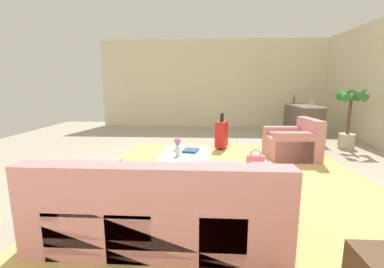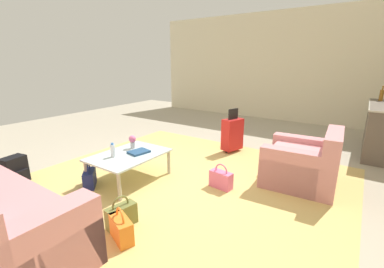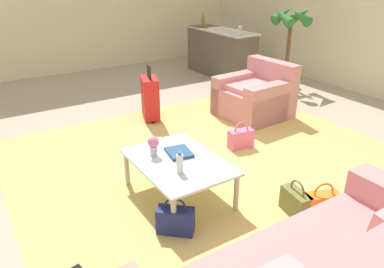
{
  "view_description": "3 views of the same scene",
  "coord_description": "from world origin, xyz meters",
  "px_view_note": "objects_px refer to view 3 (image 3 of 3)",
  "views": [
    {
      "loc": [
        4.41,
        -0.16,
        1.48
      ],
      "look_at": [
        0.75,
        -0.37,
        0.79
      ],
      "focal_mm": 24.0,
      "sensor_mm": 36.0,
      "label": 1
    },
    {
      "loc": [
        2.79,
        2.22,
        1.7
      ],
      "look_at": [
        -0.1,
        0.27,
        0.72
      ],
      "focal_mm": 24.0,
      "sensor_mm": 36.0,
      "label": 2
    },
    {
      "loc": [
        3.17,
        -2.11,
        2.13
      ],
      "look_at": [
        0.58,
        -0.46,
        0.75
      ],
      "focal_mm": 35.0,
      "sensor_mm": 36.0,
      "label": 3
    }
  ],
  "objects_px": {
    "water_bottle": "(180,163)",
    "flower_vase": "(153,144)",
    "coffee_table": "(178,165)",
    "bar_console": "(221,52)",
    "handbag_navy": "(175,220)",
    "coffee_table_book": "(179,152)",
    "suitcase_red": "(150,97)",
    "wine_bottle_amber": "(203,21)",
    "handbag_orange": "(322,204)",
    "wine_glass_leftmost": "(204,21)",
    "armchair": "(257,97)",
    "wine_glass_left_of_centre": "(240,28)",
    "handbag_pink": "(241,138)",
    "potted_palm": "(289,41)",
    "handbag_olive": "(296,202)"
  },
  "relations": [
    {
      "from": "armchair",
      "to": "coffee_table",
      "type": "relative_size",
      "value": 0.92
    },
    {
      "from": "wine_glass_leftmost",
      "to": "wine_glass_left_of_centre",
      "type": "distance_m",
      "value": 1.19
    },
    {
      "from": "armchair",
      "to": "handbag_orange",
      "type": "xyz_separation_m",
      "value": [
        2.3,
        -1.23,
        -0.16
      ]
    },
    {
      "from": "bar_console",
      "to": "handbag_navy",
      "type": "bearing_deg",
      "value": -40.65
    },
    {
      "from": "flower_vase",
      "to": "handbag_pink",
      "type": "xyz_separation_m",
      "value": [
        -0.31,
        1.38,
        -0.4
      ]
    },
    {
      "from": "suitcase_red",
      "to": "coffee_table_book",
      "type": "bearing_deg",
      "value": -18.25
    },
    {
      "from": "handbag_navy",
      "to": "handbag_orange",
      "type": "bearing_deg",
      "value": 67.39
    },
    {
      "from": "handbag_olive",
      "to": "potted_palm",
      "type": "relative_size",
      "value": 0.24
    },
    {
      "from": "wine_bottle_amber",
      "to": "handbag_orange",
      "type": "bearing_deg",
      "value": -22.26
    },
    {
      "from": "coffee_table",
      "to": "handbag_orange",
      "type": "bearing_deg",
      "value": 43.52
    },
    {
      "from": "suitcase_red",
      "to": "handbag_orange",
      "type": "bearing_deg",
      "value": 4.62
    },
    {
      "from": "flower_vase",
      "to": "wine_glass_leftmost",
      "type": "bearing_deg",
      "value": 140.12
    },
    {
      "from": "water_bottle",
      "to": "potted_palm",
      "type": "distance_m",
      "value": 4.51
    },
    {
      "from": "water_bottle",
      "to": "suitcase_red",
      "type": "bearing_deg",
      "value": 160.02
    },
    {
      "from": "wine_glass_leftmost",
      "to": "handbag_olive",
      "type": "height_order",
      "value": "wine_glass_leftmost"
    },
    {
      "from": "wine_glass_leftmost",
      "to": "wine_bottle_amber",
      "type": "distance_m",
      "value": 0.13
    },
    {
      "from": "suitcase_red",
      "to": "water_bottle",
      "type": "bearing_deg",
      "value": -19.98
    },
    {
      "from": "coffee_table",
      "to": "coffee_table_book",
      "type": "relative_size",
      "value": 3.9
    },
    {
      "from": "coffee_table_book",
      "to": "handbag_navy",
      "type": "relative_size",
      "value": 0.78
    },
    {
      "from": "wine_glass_left_of_centre",
      "to": "handbag_olive",
      "type": "bearing_deg",
      "value": -31.92
    },
    {
      "from": "coffee_table_book",
      "to": "flower_vase",
      "type": "distance_m",
      "value": 0.27
    },
    {
      "from": "handbag_navy",
      "to": "coffee_table_book",
      "type": "bearing_deg",
      "value": 146.58
    },
    {
      "from": "handbag_pink",
      "to": "coffee_table",
      "type": "bearing_deg",
      "value": -66.7
    },
    {
      "from": "water_bottle",
      "to": "flower_vase",
      "type": "relative_size",
      "value": 1.0
    },
    {
      "from": "suitcase_red",
      "to": "bar_console",
      "type": "bearing_deg",
      "value": 122.01
    },
    {
      "from": "water_bottle",
      "to": "flower_vase",
      "type": "xyz_separation_m",
      "value": [
        -0.42,
        -0.05,
        0.03
      ]
    },
    {
      "from": "handbag_navy",
      "to": "wine_glass_leftmost",
      "type": "bearing_deg",
      "value": 143.34
    },
    {
      "from": "bar_console",
      "to": "wine_bottle_amber",
      "type": "xyz_separation_m",
      "value": [
        -0.51,
        -0.11,
        0.57
      ]
    },
    {
      "from": "coffee_table",
      "to": "wine_glass_left_of_centre",
      "type": "bearing_deg",
      "value": 133.14
    },
    {
      "from": "wine_bottle_amber",
      "to": "handbag_orange",
      "type": "xyz_separation_m",
      "value": [
        5.0,
        -2.05,
        -0.93
      ]
    },
    {
      "from": "wine_bottle_amber",
      "to": "handbag_olive",
      "type": "xyz_separation_m",
      "value": [
        4.85,
        -2.22,
        -0.93
      ]
    },
    {
      "from": "handbag_pink",
      "to": "potted_palm",
      "type": "xyz_separation_m",
      "value": [
        -1.67,
        2.47,
        0.73
      ]
    },
    {
      "from": "suitcase_red",
      "to": "handbag_pink",
      "type": "relative_size",
      "value": 2.37
    },
    {
      "from": "coffee_table",
      "to": "suitcase_red",
      "type": "bearing_deg",
      "value": 160.71
    },
    {
      "from": "coffee_table",
      "to": "bar_console",
      "type": "distance_m",
      "value": 4.68
    },
    {
      "from": "coffee_table",
      "to": "water_bottle",
      "type": "height_order",
      "value": "water_bottle"
    },
    {
      "from": "wine_glass_left_of_centre",
      "to": "handbag_pink",
      "type": "bearing_deg",
      "value": -38.16
    },
    {
      "from": "handbag_navy",
      "to": "wine_glass_left_of_centre",
      "type": "bearing_deg",
      "value": 134.72
    },
    {
      "from": "coffee_table_book",
      "to": "bar_console",
      "type": "distance_m",
      "value": 4.53
    },
    {
      "from": "coffee_table",
      "to": "handbag_pink",
      "type": "distance_m",
      "value": 1.36
    },
    {
      "from": "wine_glass_leftmost",
      "to": "handbag_orange",
      "type": "height_order",
      "value": "wine_glass_leftmost"
    },
    {
      "from": "handbag_orange",
      "to": "wine_glass_left_of_centre",
      "type": "bearing_deg",
      "value": 151.02
    },
    {
      "from": "handbag_olive",
      "to": "flower_vase",
      "type": "bearing_deg",
      "value": -139.04
    },
    {
      "from": "potted_palm",
      "to": "wine_glass_left_of_centre",
      "type": "bearing_deg",
      "value": -139.65
    },
    {
      "from": "handbag_pink",
      "to": "potted_palm",
      "type": "bearing_deg",
      "value": 124.09
    },
    {
      "from": "flower_vase",
      "to": "handbag_olive",
      "type": "distance_m",
      "value": 1.46
    },
    {
      "from": "water_bottle",
      "to": "handbag_orange",
      "type": "xyz_separation_m",
      "value": [
        0.79,
        1.04,
        -0.37
      ]
    },
    {
      "from": "water_bottle",
      "to": "wine_bottle_amber",
      "type": "bearing_deg",
      "value": 143.73
    },
    {
      "from": "water_bottle",
      "to": "suitcase_red",
      "type": "distance_m",
      "value": 2.35
    },
    {
      "from": "coffee_table_book",
      "to": "wine_glass_left_of_centre",
      "type": "height_order",
      "value": "wine_glass_left_of_centre"
    }
  ]
}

